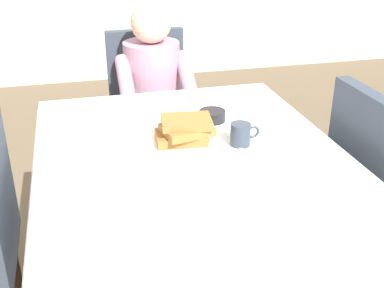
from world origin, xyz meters
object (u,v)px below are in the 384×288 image
syrup_pitcher (116,132)px  fork_left_of_plate (135,154)px  cup_coffee (241,134)px  bowl_butter (212,116)px  diner_person (154,88)px  dining_table_main (196,183)px  chair_diner (150,102)px  breakfast_stack (184,130)px  knife_right_of_plate (235,143)px  spoon_near_edge (203,190)px  chair_right_side (380,186)px  plate_breakfast (185,144)px

syrup_pitcher → fork_left_of_plate: syrup_pitcher is taller
cup_coffee → bowl_butter: cup_coffee is taller
diner_person → bowl_butter: (0.13, -0.68, 0.09)m
dining_table_main → chair_diner: 1.18m
diner_person → bowl_butter: bearing=100.8°
dining_table_main → breakfast_stack: 0.20m
bowl_butter → chair_diner: bearing=98.8°
chair_diner → breakfast_stack: bearing=87.7°
knife_right_of_plate → spoon_near_edge: 0.37m
chair_right_side → fork_left_of_plate: 1.00m
dining_table_main → diner_person: diner_person is taller
diner_person → fork_left_of_plate: size_ratio=6.22×
spoon_near_edge → dining_table_main: bearing=74.8°
chair_right_side → spoon_near_edge: (-0.80, -0.20, 0.21)m
diner_person → syrup_pitcher: 0.83m
syrup_pitcher → fork_left_of_plate: bearing=-67.8°
chair_diner → diner_person: diner_person is taller
chair_diner → cup_coffee: 1.12m
fork_left_of_plate → bowl_butter: bearing=-55.2°
chair_diner → cup_coffee: bearing=98.7°
syrup_pitcher → spoon_near_edge: (0.22, -0.43, -0.04)m
cup_coffee → spoon_near_edge: bearing=-128.3°
diner_person → knife_right_of_plate: (0.15, -0.91, 0.07)m
chair_diner → breakfast_stack: chair_diner is taller
breakfast_stack → knife_right_of_plate: size_ratio=1.06×
bowl_butter → knife_right_of_plate: bowl_butter is taller
cup_coffee → bowl_butter: 0.25m
chair_diner → spoon_near_edge: (-0.06, -1.37, 0.21)m
plate_breakfast → fork_left_of_plate: 0.19m
spoon_near_edge → plate_breakfast: bearing=79.5°
breakfast_stack → dining_table_main: bearing=-85.5°
chair_right_side → spoon_near_edge: size_ratio=6.20×
cup_coffee → fork_left_of_plate: 0.40m
spoon_near_edge → cup_coffee: bearing=44.8°
diner_person → bowl_butter: 0.69m
chair_diner → diner_person: (-0.00, -0.16, 0.14)m
chair_diner → bowl_butter: (0.13, -0.83, 0.23)m
chair_right_side → plate_breakfast: chair_right_side is taller
chair_right_side → breakfast_stack: 0.84m
dining_table_main → fork_left_of_plate: 0.24m
bowl_butter → syrup_pitcher: 0.42m
dining_table_main → knife_right_of_plate: knife_right_of_plate is taller
chair_right_side → bowl_butter: bearing=-118.9°
bowl_butter → knife_right_of_plate: 0.23m
diner_person → cup_coffee: 0.95m
dining_table_main → bowl_butter: bearing=64.7°
spoon_near_edge → diner_person: bearing=80.3°
chair_diner → bowl_butter: 0.87m
cup_coffee → plate_breakfast: bearing=170.0°
chair_diner → bowl_butter: size_ratio=8.45×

